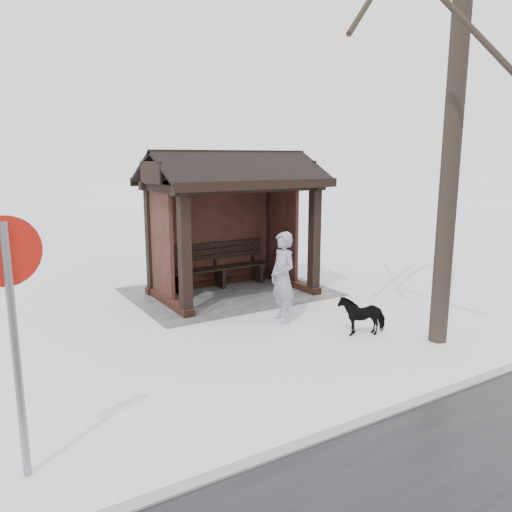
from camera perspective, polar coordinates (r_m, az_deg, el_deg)
The scene contains 7 objects.
ground at distance 10.96m, azimuth -2.61°, elevation -4.37°, with size 120.00×120.00×0.00m, color white.
kerb at distance 6.96m, azimuth 20.55°, elevation -14.52°, with size 120.00×0.15×0.06m, color gray.
trampled_patch at distance 11.12m, azimuth -3.10°, elevation -4.09°, with size 4.20×3.20×0.02m, color gray.
bus_shelter at distance 10.72m, azimuth -3.12°, elevation 7.04°, with size 3.60×2.40×3.09m.
pedestrian at distance 8.98m, azimuth 3.07°, elevation -2.45°, with size 0.60×0.39×1.65m, color #928BA3.
dog at distance 8.69m, azimuth 12.02°, elevation -6.58°, with size 0.35×0.77×0.65m, color black.
road_sign at distance 4.90m, azimuth -26.32°, elevation -3.96°, with size 0.62×0.17×2.46m.
Camera 1 is at (5.06, 9.26, 2.95)m, focal length 35.00 mm.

